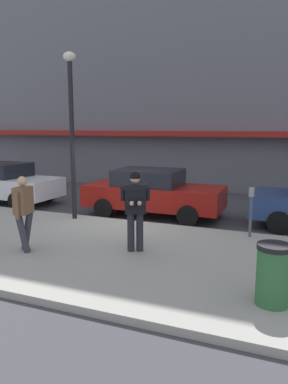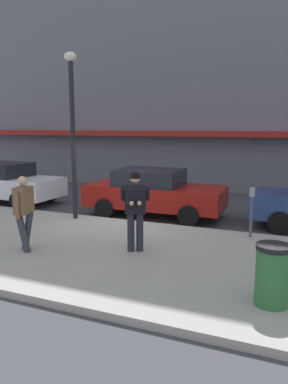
{
  "view_description": "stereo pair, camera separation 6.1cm",
  "coord_description": "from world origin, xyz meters",
  "px_view_note": "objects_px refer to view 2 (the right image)",
  "views": [
    {
      "loc": [
        4.79,
        -10.13,
        2.9
      ],
      "look_at": [
        1.68,
        -2.65,
        1.49
      ],
      "focal_mm": 35.0,
      "sensor_mm": 36.0,
      "label": 1
    },
    {
      "loc": [
        4.84,
        -10.11,
        2.9
      ],
      "look_at": [
        1.68,
        -2.65,
        1.49
      ],
      "focal_mm": 35.0,
      "sensor_mm": 36.0,
      "label": 2
    }
  ],
  "objects_px": {
    "trash_bin": "(272,275)",
    "parked_sedan_mid": "(154,192)",
    "parked_sedan_near": "(4,182)",
    "pedestrian_dark_coat": "(24,209)",
    "street_lamp_post": "(72,119)",
    "man_texting_on_phone": "(135,203)",
    "parking_meter": "(252,205)"
  },
  "relations": [
    {
      "from": "parked_sedan_mid",
      "to": "trash_bin",
      "type": "relative_size",
      "value": 4.62
    },
    {
      "from": "man_texting_on_phone",
      "to": "street_lamp_post",
      "type": "bearing_deg",
      "value": 144.78
    },
    {
      "from": "parking_meter",
      "to": "trash_bin",
      "type": "height_order",
      "value": "parking_meter"
    },
    {
      "from": "pedestrian_dark_coat",
      "to": "parked_sedan_near",
      "type": "bearing_deg",
      "value": 136.82
    },
    {
      "from": "pedestrian_dark_coat",
      "to": "street_lamp_post",
      "type": "distance_m",
      "value": 3.69
    },
    {
      "from": "street_lamp_post",
      "to": "parking_meter",
      "type": "distance_m",
      "value": 5.64
    },
    {
      "from": "man_texting_on_phone",
      "to": "parked_sedan_near",
      "type": "bearing_deg",
      "value": 152.96
    },
    {
      "from": "pedestrian_dark_coat",
      "to": "parking_meter",
      "type": "height_order",
      "value": "pedestrian_dark_coat"
    },
    {
      "from": "parked_sedan_near",
      "to": "parking_meter",
      "type": "distance_m",
      "value": 9.58
    },
    {
      "from": "man_texting_on_phone",
      "to": "trash_bin",
      "type": "distance_m",
      "value": 3.44
    },
    {
      "from": "pedestrian_dark_coat",
      "to": "street_lamp_post",
      "type": "relative_size",
      "value": 0.35
    },
    {
      "from": "pedestrian_dark_coat",
      "to": "trash_bin",
      "type": "bearing_deg",
      "value": -6.38
    },
    {
      "from": "parked_sedan_mid",
      "to": "street_lamp_post",
      "type": "height_order",
      "value": "street_lamp_post"
    },
    {
      "from": "trash_bin",
      "to": "parked_sedan_near",
      "type": "bearing_deg",
      "value": 153.08
    },
    {
      "from": "parked_sedan_near",
      "to": "trash_bin",
      "type": "relative_size",
      "value": 4.64
    },
    {
      "from": "parked_sedan_mid",
      "to": "parking_meter",
      "type": "height_order",
      "value": "parked_sedan_mid"
    },
    {
      "from": "parked_sedan_mid",
      "to": "street_lamp_post",
      "type": "xyz_separation_m",
      "value": [
        -1.87,
        -1.77,
        2.35
      ]
    },
    {
      "from": "street_lamp_post",
      "to": "parking_meter",
      "type": "height_order",
      "value": "street_lamp_post"
    },
    {
      "from": "parking_meter",
      "to": "trash_bin",
      "type": "xyz_separation_m",
      "value": [
        0.78,
        -3.66,
        -0.34
      ]
    },
    {
      "from": "parked_sedan_mid",
      "to": "man_texting_on_phone",
      "type": "relative_size",
      "value": 2.51
    },
    {
      "from": "parked_sedan_mid",
      "to": "parking_meter",
      "type": "distance_m",
      "value": 3.75
    },
    {
      "from": "man_texting_on_phone",
      "to": "trash_bin",
      "type": "height_order",
      "value": "man_texting_on_phone"
    },
    {
      "from": "parked_sedan_mid",
      "to": "parked_sedan_near",
      "type": "bearing_deg",
      "value": -178.28
    },
    {
      "from": "parked_sedan_near",
      "to": "pedestrian_dark_coat",
      "type": "xyz_separation_m",
      "value": [
        4.9,
        -4.6,
        0.32
      ]
    },
    {
      "from": "parked_sedan_mid",
      "to": "trash_bin",
      "type": "distance_m",
      "value": 6.77
    },
    {
      "from": "parked_sedan_mid",
      "to": "trash_bin",
      "type": "height_order",
      "value": "parked_sedan_mid"
    },
    {
      "from": "trash_bin",
      "to": "street_lamp_post",
      "type": "bearing_deg",
      "value": 148.93
    },
    {
      "from": "man_texting_on_phone",
      "to": "street_lamp_post",
      "type": "relative_size",
      "value": 0.37
    },
    {
      "from": "parked_sedan_near",
      "to": "man_texting_on_phone",
      "type": "bearing_deg",
      "value": -27.04
    },
    {
      "from": "street_lamp_post",
      "to": "man_texting_on_phone",
      "type": "bearing_deg",
      "value": -35.22
    },
    {
      "from": "trash_bin",
      "to": "parked_sedan_mid",
      "type": "bearing_deg",
      "value": 127.38
    },
    {
      "from": "parked_sedan_mid",
      "to": "parking_meter",
      "type": "xyz_separation_m",
      "value": [
        3.33,
        -1.72,
        0.18
      ]
    }
  ]
}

